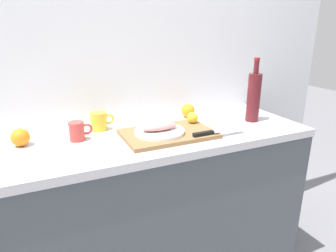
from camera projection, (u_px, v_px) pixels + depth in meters
back_wall at (97, 59)px, 1.63m from camera, size 3.20×0.05×2.50m
kitchen_counter at (121, 217)px, 1.60m from camera, size 2.00×0.60×0.90m
cutting_board at (168, 134)px, 1.49m from camera, size 0.45×0.30×0.02m
white_plate at (160, 131)px, 1.47m from camera, size 0.25×0.25×0.01m
fish_fillet at (159, 127)px, 1.46m from camera, size 0.18×0.08×0.04m
chef_knife at (213, 132)px, 1.46m from camera, size 0.29×0.04×0.02m
lemon_0 at (193, 118)px, 1.62m from camera, size 0.06×0.06×0.06m
wine_bottle at (254, 96)px, 1.69m from camera, size 0.07×0.07×0.36m
coffee_mug_0 at (99, 121)px, 1.56m from camera, size 0.12×0.08×0.10m
coffee_mug_1 at (77, 131)px, 1.42m from camera, size 0.11×0.07×0.09m
orange_0 at (20, 137)px, 1.36m from camera, size 0.08×0.08×0.08m
orange_2 at (188, 111)px, 1.79m from camera, size 0.08×0.08×0.08m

